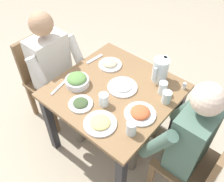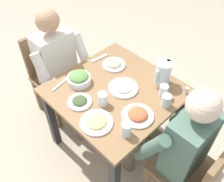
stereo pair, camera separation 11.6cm
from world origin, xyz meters
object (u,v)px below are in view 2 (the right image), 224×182
salad_bowl (79,78)px  water_glass_center (163,91)px  salt_shaker (186,91)px  plate_beans (114,64)px  water_glass_far_left (126,129)px  plate_yoghurt (123,87)px  water_glass_near_right (166,101)px  diner_far (174,141)px  chair_far (196,172)px  diner_near (62,69)px  dining_table (115,100)px  water_pitcher (163,73)px  water_glass_far_right (103,99)px  plate_rice_curry (138,115)px  chair_near (52,71)px  plate_fries (97,122)px  plate_dolmas (80,101)px

salad_bowl → water_glass_center: 0.64m
water_glass_center → salt_shaker: bearing=144.9°
plate_beans → water_glass_far_left: (0.43, 0.55, 0.04)m
water_glass_center → salt_shaker: size_ratio=1.86×
plate_yoghurt → water_glass_near_right: size_ratio=2.42×
diner_far → water_glass_near_right: 0.28m
chair_far → water_glass_center: bearing=-113.6°
diner_near → dining_table: bearing=99.3°
water_pitcher → water_glass_far_right: (0.48, -0.15, -0.05)m
water_pitcher → plate_beans: 0.43m
plate_rice_curry → water_glass_far_left: 0.17m
salt_shaker → water_glass_center: bearing=-35.1°
salad_bowl → plate_rice_curry: bearing=97.3°
water_pitcher → dining_table: bearing=-31.4°
chair_near → chair_far: (-0.09, 1.53, 0.00)m
plate_rice_curry → water_pitcher: bearing=-165.6°
salad_bowl → salt_shaker: salad_bowl is taller
plate_yoghurt → water_glass_center: 0.30m
plate_beans → salt_shaker: size_ratio=3.58×
water_glass_near_right → plate_yoghurt: bearing=-74.2°
water_glass_near_right → dining_table: bearing=-68.1°
dining_table → salad_bowl: 0.33m
salad_bowl → water_glass_far_left: bearing=81.1°
plate_rice_curry → salt_shaker: 0.43m
diner_far → salad_bowl: bearing=-80.4°
water_glass_far_left → salt_shaker: 0.59m
diner_far → water_glass_center: bearing=-127.4°
water_pitcher → water_glass_center: bearing=42.2°
dining_table → diner_near: 0.57m
salad_bowl → diner_near: bearing=-99.3°
plate_fries → water_glass_near_right: bearing=154.1°
chair_near → water_pitcher: 1.09m
water_pitcher → plate_fries: 0.63m
water_glass_near_right → water_glass_center: (-0.06, -0.07, 0.00)m
dining_table → chair_near: bearing=-83.2°
chair_far → plate_fries: 0.74m
diner_far → water_glass_center: 0.37m
plate_rice_curry → diner_near: bearing=-88.7°
salad_bowl → water_glass_far_right: bearing=85.8°
diner_near → water_glass_near_right: 0.96m
chair_near → plate_rice_curry: 1.08m
diner_near → water_pitcher: 0.87m
plate_fries → water_glass_far_right: water_glass_far_right is taller
water_glass_far_right → salad_bowl: bearing=-94.2°
diner_far → chair_near: bearing=-86.2°
diner_near → plate_dolmas: 0.52m
chair_near → water_glass_center: size_ratio=8.53×
chair_near → salad_bowl: 0.58m
chair_near → salt_shaker: 1.26m
plate_fries → water_glass_far_left: 0.21m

